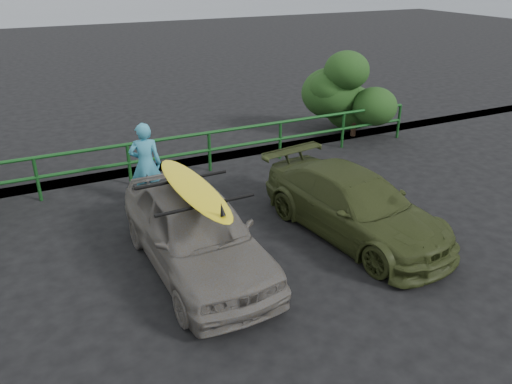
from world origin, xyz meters
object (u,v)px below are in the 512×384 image
guardrail (171,157)px  olive_vehicle (354,205)px  sedan (196,231)px  surfboard (193,188)px  man (146,164)px

guardrail → olive_vehicle: olive_vehicle is taller
guardrail → sedan: 4.09m
guardrail → surfboard: size_ratio=4.99×
guardrail → man: man is taller
guardrail → surfboard: (-0.78, -4.01, 0.98)m
man → surfboard: man is taller
man → surfboard: 2.91m
guardrail → man: (-0.87, -1.17, 0.39)m
man → surfboard: size_ratio=0.65×
man → sedan: bearing=106.0°
guardrail → surfboard: 4.21m
sedan → man: (-0.09, 2.85, 0.21)m
guardrail → sedan: (-0.78, -4.01, 0.18)m
guardrail → sedan: bearing=-101.0°
olive_vehicle → man: man is taller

